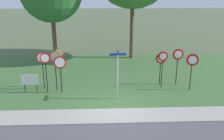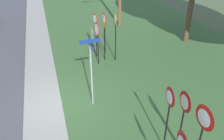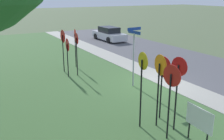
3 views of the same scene
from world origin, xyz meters
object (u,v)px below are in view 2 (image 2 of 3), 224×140
(street_name_post, at_px, (91,68))
(stop_sign_near_right, at_px, (104,28))
(stop_sign_near_left, at_px, (115,28))
(stop_sign_far_right, at_px, (97,34))
(yield_sign_far_left, at_px, (203,125))
(notice_board, at_px, (92,37))
(yield_sign_near_right, at_px, (184,107))
(yield_sign_far_right, at_px, (169,105))
(stop_sign_far_left, at_px, (104,24))
(stop_sign_far_center, at_px, (95,26))

(street_name_post, bearing_deg, stop_sign_near_right, 154.19)
(stop_sign_near_right, bearing_deg, stop_sign_near_left, 75.74)
(stop_sign_near_right, relative_size, stop_sign_far_right, 1.08)
(stop_sign_near_left, xyz_separation_m, yield_sign_far_left, (7.92, 0.08, -0.02))
(notice_board, bearing_deg, stop_sign_far_right, -1.32)
(stop_sign_far_right, xyz_separation_m, street_name_post, (3.52, -1.09, 0.02))
(yield_sign_near_right, relative_size, notice_board, 1.79)
(yield_sign_far_right, relative_size, street_name_post, 0.82)
(stop_sign_far_left, bearing_deg, yield_sign_far_right, -6.44)
(stop_sign_near_right, bearing_deg, stop_sign_far_left, 171.45)
(yield_sign_near_right, relative_size, street_name_post, 0.73)
(stop_sign_near_right, xyz_separation_m, yield_sign_near_right, (7.02, 0.79, -0.27))
(stop_sign_far_center, distance_m, stop_sign_far_right, 0.94)
(yield_sign_near_right, distance_m, street_name_post, 3.91)
(yield_sign_near_right, height_order, street_name_post, street_name_post)
(stop_sign_far_left, bearing_deg, stop_sign_far_center, -67.56)
(stop_sign_far_right, bearing_deg, yield_sign_far_left, 4.01)
(stop_sign_far_center, distance_m, yield_sign_far_right, 7.57)
(yield_sign_near_right, xyz_separation_m, notice_board, (-8.61, -1.13, -0.82))
(stop_sign_far_center, relative_size, stop_sign_far_right, 1.08)
(stop_sign_far_right, bearing_deg, stop_sign_near_left, 94.66)
(stop_sign_near_right, xyz_separation_m, street_name_post, (3.91, -1.57, -0.12))
(stop_sign_far_right, bearing_deg, stop_sign_far_left, 145.52)
(stop_sign_far_center, bearing_deg, stop_sign_far_right, -14.85)
(stop_sign_far_center, relative_size, street_name_post, 0.87)
(stop_sign_far_center, xyz_separation_m, yield_sign_far_right, (7.54, 0.59, -0.04))
(stop_sign_near_left, distance_m, yield_sign_far_left, 7.92)
(stop_sign_far_center, bearing_deg, yield_sign_far_left, -0.42)
(stop_sign_near_left, relative_size, yield_sign_near_right, 1.23)
(stop_sign_far_left, bearing_deg, yield_sign_near_right, -2.38)
(yield_sign_near_right, distance_m, yield_sign_far_right, 0.59)
(yield_sign_near_right, bearing_deg, stop_sign_near_left, -175.11)
(yield_sign_far_left, bearing_deg, yield_sign_near_right, 170.44)
(stop_sign_far_center, bearing_deg, yield_sign_far_right, -2.63)
(yield_sign_far_left, bearing_deg, stop_sign_far_right, -174.38)
(stop_sign_near_right, xyz_separation_m, yield_sign_far_left, (8.15, 0.66, -0.00))
(stop_sign_far_left, xyz_separation_m, yield_sign_far_left, (9.01, 0.41, 0.09))
(stop_sign_near_left, relative_size, stop_sign_near_right, 1.04)
(stop_sign_far_right, height_order, yield_sign_far_right, yield_sign_far_right)
(stop_sign_near_right, bearing_deg, notice_board, -160.53)
(stop_sign_near_right, bearing_deg, street_name_post, -14.34)
(stop_sign_far_right, relative_size, notice_board, 1.95)
(stop_sign_near_right, relative_size, notice_board, 2.11)
(stop_sign_far_center, xyz_separation_m, stop_sign_far_right, (0.93, -0.13, -0.10))
(yield_sign_far_left, bearing_deg, stop_sign_near_right, -178.13)
(stop_sign_near_right, bearing_deg, yield_sign_far_right, 9.43)
(yield_sign_far_left, distance_m, notice_board, 9.85)
(stop_sign_far_center, height_order, yield_sign_far_right, stop_sign_far_center)
(yield_sign_far_right, xyz_separation_m, notice_board, (-8.60, -0.57, -1.02))
(yield_sign_near_right, bearing_deg, stop_sign_far_left, -173.01)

